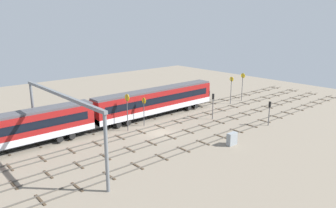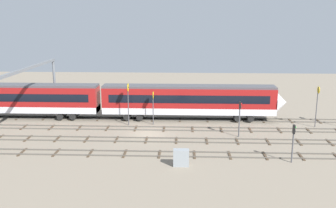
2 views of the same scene
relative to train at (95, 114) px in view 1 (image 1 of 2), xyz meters
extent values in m
plane|color=gray|center=(6.74, -6.97, -2.66)|extent=(105.25, 105.25, 0.00)
cube|color=#59544C|center=(6.74, -14.66, -2.58)|extent=(89.25, 0.07, 0.16)
cube|color=#59544C|center=(6.74, -13.22, -2.58)|extent=(89.25, 0.07, 0.16)
cube|color=#473828|center=(-13.72, -13.94, -2.62)|extent=(0.24, 2.40, 0.08)
cube|color=#473828|center=(-10.00, -13.94, -2.62)|extent=(0.24, 2.40, 0.08)
cube|color=#473828|center=(-6.28, -13.94, -2.62)|extent=(0.24, 2.40, 0.08)
cube|color=#473828|center=(-2.56, -13.94, -2.62)|extent=(0.24, 2.40, 0.08)
cube|color=#473828|center=(1.16, -13.94, -2.62)|extent=(0.24, 2.40, 0.08)
cube|color=#473828|center=(4.88, -13.94, -2.62)|extent=(0.24, 2.40, 0.08)
cube|color=#473828|center=(8.60, -13.94, -2.62)|extent=(0.24, 2.40, 0.08)
cube|color=#473828|center=(12.31, -13.94, -2.62)|extent=(0.24, 2.40, 0.08)
cube|color=#473828|center=(16.03, -13.94, -2.62)|extent=(0.24, 2.40, 0.08)
cube|color=#473828|center=(19.75, -13.94, -2.62)|extent=(0.24, 2.40, 0.08)
cube|color=#473828|center=(23.47, -13.94, -2.62)|extent=(0.24, 2.40, 0.08)
cube|color=#473828|center=(27.19, -13.94, -2.62)|extent=(0.24, 2.40, 0.08)
cube|color=#473828|center=(30.91, -13.94, -2.62)|extent=(0.24, 2.40, 0.08)
cube|color=#473828|center=(34.63, -13.94, -2.62)|extent=(0.24, 2.40, 0.08)
cube|color=#473828|center=(38.34, -13.94, -2.62)|extent=(0.24, 2.40, 0.08)
cube|color=#473828|center=(42.06, -13.94, -2.62)|extent=(0.24, 2.40, 0.08)
cube|color=#473828|center=(45.78, -13.94, -2.62)|extent=(0.24, 2.40, 0.08)
cube|color=#473828|center=(49.50, -13.94, -2.62)|extent=(0.24, 2.40, 0.08)
cube|color=#59544C|center=(6.74, -10.01, -2.58)|extent=(89.25, 0.07, 0.16)
cube|color=#59544C|center=(6.74, -8.58, -2.58)|extent=(89.25, 0.07, 0.16)
cube|color=#473828|center=(-14.68, -9.29, -2.62)|extent=(0.24, 2.40, 0.08)
cube|color=#473828|center=(-11.11, -9.29, -2.62)|extent=(0.24, 2.40, 0.08)
cube|color=#473828|center=(-7.54, -9.29, -2.62)|extent=(0.24, 2.40, 0.08)
cube|color=#473828|center=(-3.97, -9.29, -2.62)|extent=(0.24, 2.40, 0.08)
cube|color=#473828|center=(-0.40, -9.29, -2.62)|extent=(0.24, 2.40, 0.08)
cube|color=#473828|center=(3.17, -9.29, -2.62)|extent=(0.24, 2.40, 0.08)
cube|color=#473828|center=(6.74, -9.29, -2.62)|extent=(0.24, 2.40, 0.08)
cube|color=#473828|center=(10.31, -9.29, -2.62)|extent=(0.24, 2.40, 0.08)
cube|color=#473828|center=(13.88, -9.29, -2.62)|extent=(0.24, 2.40, 0.08)
cube|color=#473828|center=(17.45, -9.29, -2.62)|extent=(0.24, 2.40, 0.08)
cube|color=#473828|center=(21.02, -9.29, -2.62)|extent=(0.24, 2.40, 0.08)
cube|color=#473828|center=(24.59, -9.29, -2.62)|extent=(0.24, 2.40, 0.08)
cube|color=#473828|center=(28.16, -9.29, -2.62)|extent=(0.24, 2.40, 0.08)
cube|color=#473828|center=(31.73, -9.29, -2.62)|extent=(0.24, 2.40, 0.08)
cube|color=#473828|center=(35.30, -9.29, -2.62)|extent=(0.24, 2.40, 0.08)
cube|color=#473828|center=(38.87, -9.29, -2.62)|extent=(0.24, 2.40, 0.08)
cube|color=#473828|center=(42.44, -9.29, -2.62)|extent=(0.24, 2.40, 0.08)
cube|color=#473828|center=(46.01, -9.29, -2.62)|extent=(0.24, 2.40, 0.08)
cube|color=#473828|center=(49.58, -9.29, -2.62)|extent=(0.24, 2.40, 0.08)
cube|color=#59544C|center=(6.74, -5.36, -2.58)|extent=(89.25, 0.07, 0.16)
cube|color=#59544C|center=(6.74, -3.93, -2.58)|extent=(89.25, 0.07, 0.16)
cube|color=#473828|center=(-13.72, -4.65, -2.62)|extent=(0.24, 2.40, 0.08)
cube|color=#473828|center=(-10.00, -4.65, -2.62)|extent=(0.24, 2.40, 0.08)
cube|color=#473828|center=(-6.28, -4.65, -2.62)|extent=(0.24, 2.40, 0.08)
cube|color=#473828|center=(-2.56, -4.65, -2.62)|extent=(0.24, 2.40, 0.08)
cube|color=#473828|center=(1.16, -4.65, -2.62)|extent=(0.24, 2.40, 0.08)
cube|color=#473828|center=(4.88, -4.65, -2.62)|extent=(0.24, 2.40, 0.08)
cube|color=#473828|center=(8.60, -4.65, -2.62)|extent=(0.24, 2.40, 0.08)
cube|color=#473828|center=(12.31, -4.65, -2.62)|extent=(0.24, 2.40, 0.08)
cube|color=#473828|center=(16.03, -4.65, -2.62)|extent=(0.24, 2.40, 0.08)
cube|color=#473828|center=(19.75, -4.65, -2.62)|extent=(0.24, 2.40, 0.08)
cube|color=#473828|center=(23.47, -4.65, -2.62)|extent=(0.24, 2.40, 0.08)
cube|color=#473828|center=(27.19, -4.65, -2.62)|extent=(0.24, 2.40, 0.08)
cube|color=#473828|center=(30.91, -4.65, -2.62)|extent=(0.24, 2.40, 0.08)
cube|color=#473828|center=(34.63, -4.65, -2.62)|extent=(0.24, 2.40, 0.08)
cube|color=#473828|center=(38.34, -4.65, -2.62)|extent=(0.24, 2.40, 0.08)
cube|color=#473828|center=(42.06, -4.65, -2.62)|extent=(0.24, 2.40, 0.08)
cube|color=#473828|center=(45.78, -4.65, -2.62)|extent=(0.24, 2.40, 0.08)
cube|color=#473828|center=(49.50, -4.65, -2.62)|extent=(0.24, 2.40, 0.08)
cube|color=#59544C|center=(6.74, -0.72, -2.58)|extent=(89.25, 0.07, 0.16)
cube|color=#59544C|center=(6.74, 0.72, -2.58)|extent=(89.25, 0.07, 0.16)
cube|color=#473828|center=(-12.67, 0.00, -2.62)|extent=(0.24, 2.40, 0.08)
cube|color=#473828|center=(-8.78, 0.00, -2.62)|extent=(0.24, 2.40, 0.08)
cube|color=#473828|center=(-4.90, 0.00, -2.62)|extent=(0.24, 2.40, 0.08)
cube|color=#473828|center=(-1.02, 0.00, -2.62)|extent=(0.24, 2.40, 0.08)
cube|color=#473828|center=(2.86, 0.00, -2.62)|extent=(0.24, 2.40, 0.08)
cube|color=#473828|center=(6.74, 0.00, -2.62)|extent=(0.24, 2.40, 0.08)
cube|color=#473828|center=(10.62, 0.00, -2.62)|extent=(0.24, 2.40, 0.08)
cube|color=#473828|center=(14.50, 0.00, -2.62)|extent=(0.24, 2.40, 0.08)
cube|color=#473828|center=(18.38, 0.00, -2.62)|extent=(0.24, 2.40, 0.08)
cube|color=#473828|center=(22.26, 0.00, -2.62)|extent=(0.24, 2.40, 0.08)
cube|color=#473828|center=(26.14, 0.00, -2.62)|extent=(0.24, 2.40, 0.08)
cube|color=#473828|center=(30.02, 0.00, -2.62)|extent=(0.24, 2.40, 0.08)
cube|color=#473828|center=(33.90, 0.00, -2.62)|extent=(0.24, 2.40, 0.08)
cube|color=#473828|center=(37.78, 0.00, -2.62)|extent=(0.24, 2.40, 0.08)
cube|color=#473828|center=(41.66, 0.00, -2.62)|extent=(0.24, 2.40, 0.08)
cube|color=#473828|center=(45.54, 0.00, -2.62)|extent=(0.24, 2.40, 0.08)
cube|color=#473828|center=(49.42, 0.00, -2.62)|extent=(0.24, 2.40, 0.08)
cube|color=maroon|center=(11.80, 0.00, 0.20)|extent=(24.00, 2.90, 3.60)
cube|color=silver|center=(11.80, 0.00, -1.15)|extent=(24.00, 2.94, 0.90)
cube|color=#4C4C51|center=(11.80, 0.00, 2.15)|extent=(24.00, 2.50, 0.30)
cube|color=black|center=(11.80, -1.46, 0.63)|extent=(22.00, 0.04, 1.10)
cube|color=black|center=(11.80, 1.46, 0.63)|extent=(22.00, 0.04, 1.10)
cylinder|color=black|center=(3.22, 0.00, -2.05)|extent=(0.90, 2.70, 0.90)
cylinder|color=black|center=(5.02, 0.00, -2.05)|extent=(0.90, 2.70, 0.90)
cylinder|color=black|center=(18.58, 0.00, -2.05)|extent=(0.90, 2.70, 0.90)
cylinder|color=black|center=(20.38, 0.00, -2.05)|extent=(0.90, 2.70, 0.90)
cube|color=maroon|center=(-13.00, 0.00, 0.20)|extent=(24.00, 2.90, 3.60)
cube|color=silver|center=(-13.00, 0.00, -1.15)|extent=(24.00, 2.94, 0.90)
cube|color=#4C4C51|center=(-13.00, 0.00, 2.15)|extent=(24.00, 2.50, 0.30)
cube|color=black|center=(-13.00, -1.46, 0.63)|extent=(22.00, 0.04, 1.10)
cylinder|color=black|center=(-6.22, 0.00, -2.05)|extent=(0.90, 2.70, 0.90)
cylinder|color=black|center=(-4.42, 0.00, -2.05)|extent=(0.90, 2.70, 0.90)
cone|color=silver|center=(24.60, 0.00, 0.02)|extent=(1.60, 3.24, 3.24)
cylinder|color=slate|center=(-8.06, -16.71, 1.30)|extent=(0.36, 0.36, 7.92)
cylinder|color=slate|center=(-8.06, 2.74, 1.30)|extent=(0.36, 0.36, 7.92)
cube|color=slate|center=(-8.06, -6.98, 5.44)|extent=(0.40, 20.05, 0.35)
cylinder|color=#4C4C51|center=(7.03, -2.67, -0.39)|extent=(0.12, 0.12, 4.53)
cylinder|color=yellow|center=(7.07, -2.67, 1.44)|extent=(0.05, 0.95, 0.95)
cube|color=black|center=(7.10, -2.67, 1.44)|extent=(0.02, 0.43, 0.12)
cylinder|color=#4C4C51|center=(3.72, -2.95, 0.16)|extent=(0.12, 0.12, 5.64)
cylinder|color=yellow|center=(3.76, -2.95, 2.50)|extent=(0.05, 1.08, 1.08)
cube|color=black|center=(3.79, -2.95, 2.50)|extent=(0.02, 0.49, 0.12)
cylinder|color=#4C4C51|center=(28.56, -2.88, 0.06)|extent=(0.12, 0.12, 5.43)
cylinder|color=yellow|center=(28.60, -2.88, 2.36)|extent=(0.05, 0.92, 0.92)
cube|color=black|center=(28.63, -2.88, 2.36)|extent=(0.02, 0.41, 0.12)
cylinder|color=#4C4C51|center=(32.44, -2.73, 0.20)|extent=(0.12, 0.12, 5.71)
cylinder|color=yellow|center=(32.48, -2.73, 2.61)|extent=(0.05, 1.00, 1.00)
cube|color=black|center=(32.51, -2.73, 2.61)|extent=(0.02, 0.45, 0.12)
cylinder|color=#4C4C51|center=(22.01, -15.61, -1.14)|extent=(0.14, 0.14, 3.03)
cube|color=black|center=(22.01, -15.61, 0.82)|extent=(0.20, 0.32, 0.90)
sphere|color=green|center=(22.12, -15.61, 1.02)|extent=(0.20, 0.20, 0.20)
sphere|color=#262626|center=(22.12, -15.61, 0.63)|extent=(0.20, 0.20, 0.20)
cylinder|color=#4C4C51|center=(17.86, -7.51, -0.89)|extent=(0.14, 0.14, 3.53)
cube|color=black|center=(17.86, -7.51, 1.32)|extent=(0.20, 0.32, 0.90)
sphere|color=red|center=(17.97, -7.51, 1.52)|extent=(0.20, 0.20, 0.20)
sphere|color=#262626|center=(17.97, -7.51, 1.13)|extent=(0.20, 0.20, 0.20)
cube|color=gray|center=(10.92, -17.01, -1.80)|extent=(1.54, 0.69, 1.72)
cube|color=#333333|center=(11.70, -17.01, -1.54)|extent=(0.02, 0.48, 0.24)
camera|label=1|loc=(-22.74, -42.33, 13.72)|focal=34.94mm
camera|label=2|loc=(11.11, -51.84, 11.71)|focal=40.47mm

